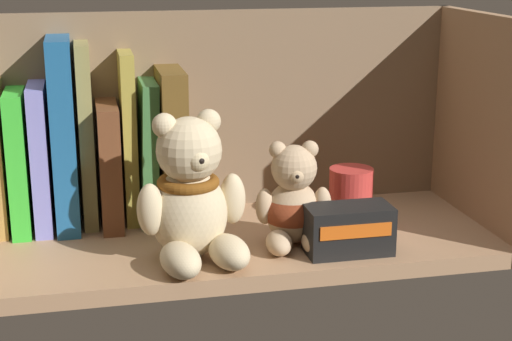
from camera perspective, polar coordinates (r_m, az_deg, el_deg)
name	(u,v)px	position (r cm, az deg, el deg)	size (l,w,h in cm)	color
shelf_board	(226,245)	(100.81, -2.18, -5.31)	(66.81, 25.54, 2.00)	#A87F5B
shelf_back_panel	(207,118)	(109.63, -3.51, 3.77)	(69.21, 1.20, 28.98)	#7E644A
shelf_side_panel_right	(483,127)	(108.03, 15.92, 3.01)	(1.60, 27.94, 28.98)	#A87F5B
book_2	(20,158)	(106.41, -16.51, 0.83)	(2.30, 13.31, 18.00)	green
book_3	(41,155)	(106.15, -15.07, 1.10)	(2.16, 12.94, 18.70)	#767ACD
book_4	(64,132)	(105.38, -13.56, 2.71)	(2.91, 14.01, 24.43)	#1D5991
book_5	(86,134)	(105.44, -12.02, 2.58)	(1.78, 9.97, 23.62)	olive
book_6	(109,161)	(106.39, -10.46, 0.68)	(2.67, 14.70, 16.03)	brown
book_7	(128,137)	(105.74, -9.10, 2.40)	(1.75, 9.26, 22.31)	#A5943B
book_8	(147,149)	(106.33, -7.79, 1.50)	(2.06, 12.00, 18.59)	#3A6F39
book_9	(170,142)	(106.42, -6.14, 2.00)	(3.23, 14.91, 20.15)	brown
teddy_bear_larger	(191,198)	(91.48, -4.65, -1.99)	(13.07, 13.54, 17.41)	beige
teddy_bear_smaller	(294,204)	(96.77, 2.70, -2.44)	(9.48, 10.04, 12.82)	tan
pillar_candle	(351,195)	(105.43, 6.77, -1.77)	(5.75, 5.75, 7.31)	#C63833
small_product_box	(348,230)	(95.20, 6.61, -4.21)	(10.13, 5.37, 5.78)	black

